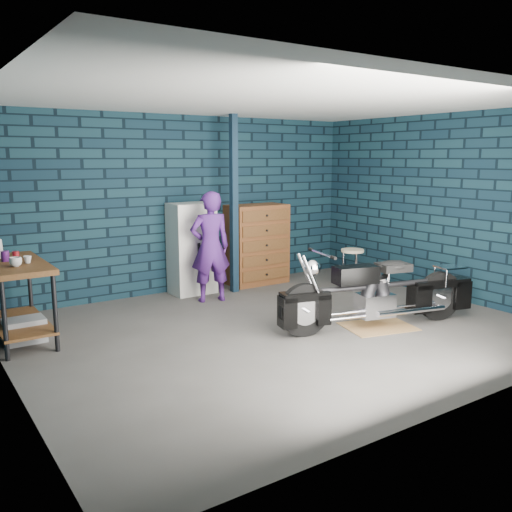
% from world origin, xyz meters
% --- Properties ---
extents(ground, '(6.00, 6.00, 0.00)m').
position_xyz_m(ground, '(0.00, 0.00, 0.00)').
color(ground, '#4E4B49').
rests_on(ground, ground).
extents(room_walls, '(6.02, 5.01, 2.71)m').
position_xyz_m(room_walls, '(0.00, 0.55, 1.90)').
color(room_walls, black).
rests_on(room_walls, ground).
extents(support_post, '(0.10, 0.10, 2.70)m').
position_xyz_m(support_post, '(0.55, 1.95, 1.35)').
color(support_post, '#102334').
rests_on(support_post, ground).
extents(workbench, '(0.60, 1.40, 0.91)m').
position_xyz_m(workbench, '(-2.68, 1.38, 0.46)').
color(workbench, brown).
rests_on(workbench, ground).
extents(drip_mat, '(0.96, 0.81, 0.01)m').
position_xyz_m(drip_mat, '(1.08, -0.57, 0.00)').
color(drip_mat, olive).
rests_on(drip_mat, ground).
extents(motorcycle, '(2.33, 1.13, 0.99)m').
position_xyz_m(motorcycle, '(1.08, -0.57, 0.49)').
color(motorcycle, black).
rests_on(motorcycle, ground).
extents(person, '(0.66, 0.51, 1.59)m').
position_xyz_m(person, '(-0.03, 1.67, 0.80)').
color(person, '#4E2078').
rests_on(person, ground).
extents(storage_bin, '(0.44, 0.31, 0.27)m').
position_xyz_m(storage_bin, '(-2.66, 1.27, 0.14)').
color(storage_bin, gray).
rests_on(storage_bin, ground).
extents(locker, '(0.65, 0.46, 1.39)m').
position_xyz_m(locker, '(-0.03, 2.23, 0.69)').
color(locker, silver).
rests_on(locker, ground).
extents(tool_chest, '(0.98, 0.54, 1.31)m').
position_xyz_m(tool_chest, '(1.16, 2.23, 0.65)').
color(tool_chest, brown).
rests_on(tool_chest, ground).
extents(shop_stool, '(0.47, 0.47, 0.65)m').
position_xyz_m(shop_stool, '(2.16, 1.03, 0.32)').
color(shop_stool, beige).
rests_on(shop_stool, ground).
extents(cup_a, '(0.16, 0.16, 0.10)m').
position_xyz_m(cup_a, '(-2.72, 1.10, 0.96)').
color(cup_a, beige).
rests_on(cup_a, workbench).
extents(cup_b, '(0.11, 0.11, 0.08)m').
position_xyz_m(cup_b, '(-2.58, 1.23, 0.95)').
color(cup_b, beige).
rests_on(cup_b, workbench).
extents(mug_purple, '(0.09, 0.09, 0.12)m').
position_xyz_m(mug_purple, '(-2.76, 1.48, 0.97)').
color(mug_purple, '#591B6C').
rests_on(mug_purple, workbench).
extents(mug_red, '(0.07, 0.07, 0.10)m').
position_xyz_m(mug_red, '(-2.65, 1.50, 0.96)').
color(mug_red, maroon).
rests_on(mug_red, workbench).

